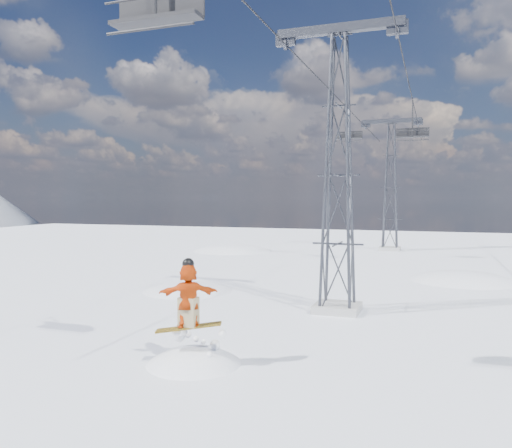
{
  "coord_description": "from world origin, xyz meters",
  "views": [
    {
      "loc": [
        4.44,
        -11.9,
        4.6
      ],
      "look_at": [
        -1.48,
        4.62,
        3.68
      ],
      "focal_mm": 35.0,
      "sensor_mm": 36.0,
      "label": 1
    }
  ],
  "objects_px": {
    "snowboarder_jump": "(194,421)",
    "lift_chair_near": "(157,11)",
    "lift_tower_near": "(338,176)",
    "lift_tower_far": "(391,188)"
  },
  "relations": [
    {
      "from": "snowboarder_jump",
      "to": "lift_chair_near",
      "type": "bearing_deg",
      "value": -81.05
    },
    {
      "from": "lift_tower_near",
      "to": "lift_tower_far",
      "type": "relative_size",
      "value": 1.0
    },
    {
      "from": "lift_tower_near",
      "to": "lift_tower_far",
      "type": "height_order",
      "value": "same"
    },
    {
      "from": "snowboarder_jump",
      "to": "lift_chair_near",
      "type": "relative_size",
      "value": 2.61
    },
    {
      "from": "lift_tower_far",
      "to": "lift_tower_near",
      "type": "bearing_deg",
      "value": -90.0
    },
    {
      "from": "lift_chair_near",
      "to": "lift_tower_far",
      "type": "bearing_deg",
      "value": 86.41
    },
    {
      "from": "lift_tower_near",
      "to": "lift_chair_near",
      "type": "relative_size",
      "value": 4.3
    },
    {
      "from": "lift_tower_far",
      "to": "lift_chair_near",
      "type": "distance_m",
      "value": 35.29
    },
    {
      "from": "lift_tower_far",
      "to": "snowboarder_jump",
      "type": "height_order",
      "value": "lift_tower_far"
    },
    {
      "from": "lift_tower_near",
      "to": "snowboarder_jump",
      "type": "relative_size",
      "value": 1.65
    }
  ]
}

